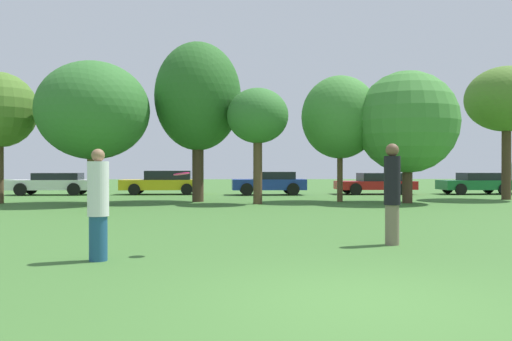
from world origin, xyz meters
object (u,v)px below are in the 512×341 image
at_px(parked_car_green, 476,183).
at_px(tree_4, 340,117).
at_px(tree_1, 93,111).
at_px(parked_car_white, 53,183).
at_px(tree_2, 198,97).
at_px(person_thrower, 98,204).
at_px(parked_car_red, 377,183).
at_px(tree_3, 258,117).
at_px(parked_car_blue, 270,183).
at_px(frisbee, 182,174).
at_px(tree_6, 507,100).
at_px(tree_5, 407,122).
at_px(parked_car_yellow, 164,182).
at_px(person_catcher, 392,192).

bearing_deg(parked_car_green, tree_4, 32.40).
height_order(tree_1, parked_car_white, tree_1).
distance_m(tree_2, parked_car_white, 10.88).
distance_m(tree_4, parked_car_white, 15.98).
height_order(person_thrower, parked_car_red, person_thrower).
relative_size(tree_3, parked_car_blue, 1.19).
bearing_deg(frisbee, tree_6, 47.49).
xyz_separation_m(tree_2, tree_5, (8.87, -1.27, -1.16)).
distance_m(parked_car_blue, parked_car_green, 11.55).
bearing_deg(tree_3, parked_car_white, 144.65).
distance_m(tree_3, parked_car_blue, 7.68).
height_order(tree_2, tree_5, tree_2).
relative_size(frisbee, tree_5, 0.05).
bearing_deg(parked_car_blue, frisbee, 79.83).
distance_m(parked_car_white, parked_car_blue, 11.73).
bearing_deg(parked_car_blue, tree_5, 126.68).
distance_m(tree_3, parked_car_white, 13.42).
relative_size(tree_6, parked_car_green, 1.58).
distance_m(tree_2, parked_car_yellow, 7.80).
bearing_deg(tree_5, tree_2, 171.86).
bearing_deg(tree_6, tree_1, -173.43).
distance_m(tree_1, tree_4, 10.46).
bearing_deg(tree_2, parked_car_white, 143.40).
distance_m(tree_5, parked_car_yellow, 13.76).
height_order(parked_car_yellow, parked_car_green, parked_car_yellow).
relative_size(tree_2, parked_car_white, 1.56).
distance_m(parked_car_yellow, parked_car_red, 11.81).
bearing_deg(tree_1, tree_6, 6.57).
distance_m(tree_1, parked_car_blue, 10.80).
xyz_separation_m(tree_2, parked_car_green, (15.12, 5.69, -3.94)).
height_order(tree_6, parked_car_blue, tree_6).
bearing_deg(parked_car_white, parked_car_yellow, -178.14).
height_order(person_catcher, frisbee, person_catcher).
bearing_deg(person_catcher, person_thrower, 0.00).
xyz_separation_m(tree_1, tree_2, (4.19, 1.30, 0.75)).
relative_size(tree_1, parked_car_white, 1.31).
xyz_separation_m(parked_car_blue, parked_car_red, (6.00, 0.46, -0.04)).
bearing_deg(person_catcher, parked_car_white, -72.65).
xyz_separation_m(tree_2, parked_car_white, (-8.15, 6.05, -3.92)).
distance_m(person_catcher, parked_car_red, 19.86).
bearing_deg(person_thrower, tree_3, 60.00).
height_order(tree_1, parked_car_yellow, tree_1).
bearing_deg(parked_car_blue, tree_2, 55.67).
xyz_separation_m(person_catcher, parked_car_white, (-12.69, 19.30, -0.38)).
distance_m(person_catcher, parked_car_white, 23.10).
xyz_separation_m(parked_car_blue, parked_car_green, (11.55, 0.18, -0.04)).
bearing_deg(parked_car_green, tree_2, 19.27).
xyz_separation_m(tree_3, tree_6, (11.72, 2.35, 1.07)).
xyz_separation_m(parked_car_white, parked_car_green, (23.27, -0.36, -0.02)).
bearing_deg(person_catcher, tree_3, -96.27).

